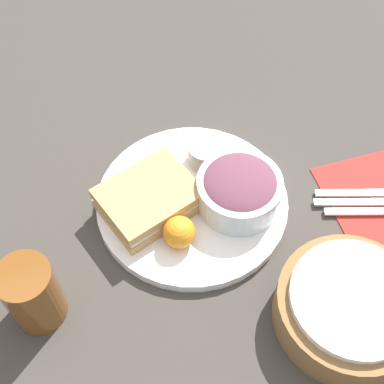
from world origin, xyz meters
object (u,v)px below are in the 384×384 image
(sandwich, at_px, (149,199))
(salad_bowl, at_px, (239,189))
(fork, at_px, (374,193))
(knife, at_px, (376,202))
(plate, at_px, (192,202))
(bread_basket, at_px, (349,307))
(dressing_cup, at_px, (206,153))
(spoon, at_px, (379,212))
(drink_glass, at_px, (32,294))

(sandwich, xyz_separation_m, salad_bowl, (-0.14, 0.03, 0.01))
(fork, relative_size, knife, 0.95)
(sandwich, relative_size, salad_bowl, 1.31)
(salad_bowl, xyz_separation_m, fork, (-0.22, 0.04, -0.05))
(plate, height_order, bread_basket, bread_basket)
(plate, relative_size, sandwich, 1.77)
(plate, relative_size, dressing_cup, 4.99)
(fork, bearing_deg, spoon, -90.00)
(plate, height_order, spoon, plate)
(knife, bearing_deg, dressing_cup, 164.13)
(dressing_cup, xyz_separation_m, bread_basket, (-0.10, 0.31, -0.00))
(dressing_cup, distance_m, bread_basket, 0.33)
(spoon, bearing_deg, bread_basket, -116.10)
(sandwich, bearing_deg, spoon, 162.94)
(plate, xyz_separation_m, dressing_cup, (-0.04, -0.07, 0.03))
(plate, relative_size, bread_basket, 1.52)
(sandwich, distance_m, spoon, 0.36)
(drink_glass, bearing_deg, dressing_cup, -149.50)
(salad_bowl, distance_m, bread_basket, 0.23)
(bread_basket, relative_size, fork, 1.05)
(fork, bearing_deg, drink_glass, -159.02)
(dressing_cup, distance_m, knife, 0.29)
(salad_bowl, relative_size, bread_basket, 0.66)
(plate, distance_m, spoon, 0.30)
(plate, height_order, fork, plate)
(dressing_cup, relative_size, bread_basket, 0.30)
(bread_basket, height_order, spoon, bread_basket)
(plate, bearing_deg, drink_glass, 23.21)
(knife, bearing_deg, sandwich, -177.78)
(bread_basket, xyz_separation_m, knife, (-0.14, -0.16, -0.03))
(dressing_cup, height_order, fork, dressing_cup)
(drink_glass, height_order, spoon, drink_glass)
(drink_glass, distance_m, fork, 0.55)
(salad_bowl, distance_m, dressing_cup, 0.10)
(sandwich, height_order, spoon, sandwich)
(bread_basket, bearing_deg, salad_bowl, -69.59)
(salad_bowl, relative_size, spoon, 0.76)
(bread_basket, distance_m, knife, 0.21)
(fork, bearing_deg, plate, -176.53)
(dressing_cup, xyz_separation_m, spoon, (-0.23, 0.17, -0.03))
(bread_basket, bearing_deg, sandwich, -48.89)
(plate, bearing_deg, spoon, 160.09)
(drink_glass, bearing_deg, plate, -156.79)
(dressing_cup, bearing_deg, bread_basket, 108.58)
(salad_bowl, bearing_deg, plate, -20.05)
(salad_bowl, xyz_separation_m, bread_basket, (-0.08, 0.22, -0.02))
(plate, xyz_separation_m, drink_glass, (0.26, 0.11, 0.05))
(drink_glass, xyz_separation_m, knife, (-0.54, -0.03, -0.05))
(bread_basket, relative_size, spoon, 1.16)
(salad_bowl, bearing_deg, spoon, 160.14)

